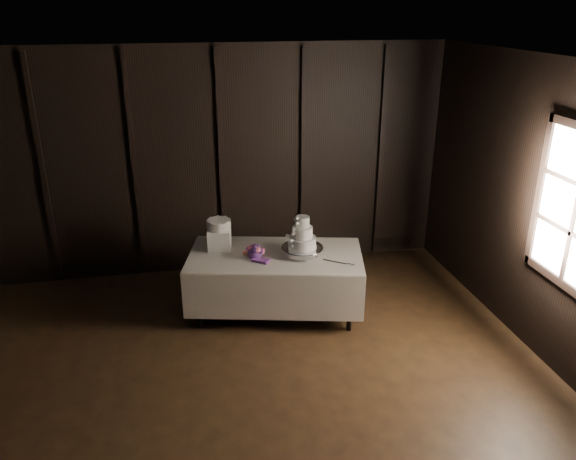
% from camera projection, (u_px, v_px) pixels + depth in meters
% --- Properties ---
extents(room, '(6.08, 7.08, 3.08)m').
position_uv_depth(room, '(264.00, 285.00, 4.18)').
color(room, black).
rests_on(room, ground).
extents(window, '(0.06, 1.16, 1.56)m').
position_uv_depth(window, '(576.00, 210.00, 5.11)').
color(window, black).
rests_on(window, room).
extents(display_table, '(2.18, 1.47, 0.76)m').
position_uv_depth(display_table, '(276.00, 281.00, 6.59)').
color(display_table, beige).
rests_on(display_table, ground).
extents(cake_stand, '(0.50, 0.50, 0.09)m').
position_uv_depth(cake_stand, '(302.00, 251.00, 6.44)').
color(cake_stand, silver).
rests_on(cake_stand, display_table).
extents(wedding_cake, '(0.36, 0.31, 0.38)m').
position_uv_depth(wedding_cake, '(300.00, 236.00, 6.35)').
color(wedding_cake, white).
rests_on(wedding_cake, cake_stand).
extents(bouquet, '(0.48, 0.50, 0.19)m').
position_uv_depth(bouquet, '(255.00, 252.00, 6.35)').
color(bouquet, '#CF5072').
rests_on(bouquet, display_table).
extents(box_pedestal, '(0.30, 0.30, 0.25)m').
position_uv_depth(box_pedestal, '(220.00, 239.00, 6.56)').
color(box_pedestal, white).
rests_on(box_pedestal, display_table).
extents(small_cake, '(0.34, 0.34, 0.11)m').
position_uv_depth(small_cake, '(219.00, 225.00, 6.49)').
color(small_cake, white).
rests_on(small_cake, box_pedestal).
extents(cake_knife, '(0.31, 0.24, 0.01)m').
position_uv_depth(cake_knife, '(335.00, 262.00, 6.26)').
color(cake_knife, silver).
rests_on(cake_knife, display_table).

